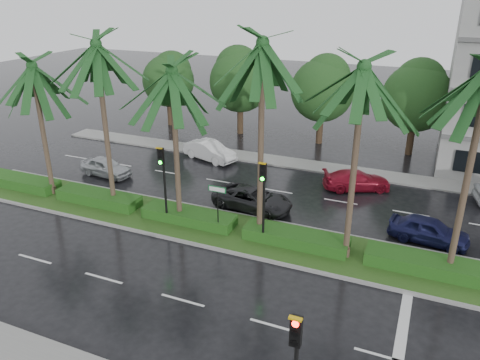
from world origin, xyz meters
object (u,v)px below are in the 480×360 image
at_px(car_red, 357,180).
at_px(car_blue, 429,230).
at_px(car_darkgrey, 253,199).
at_px(signal_median_left, 163,174).
at_px(street_sign, 217,198).
at_px(car_white, 210,151).
at_px(car_silver, 106,167).

height_order(car_red, car_blue, car_blue).
bearing_deg(car_red, car_darkgrey, 111.34).
xyz_separation_m(signal_median_left, street_sign, (3.00, 0.18, -0.87)).
bearing_deg(car_red, car_white, 58.91).
xyz_separation_m(car_silver, car_blue, (20.50, -0.90, 0.03)).
bearing_deg(car_silver, street_sign, -106.58).
bearing_deg(car_white, car_silver, 155.04).
distance_m(signal_median_left, street_sign, 3.13).
bearing_deg(car_white, street_sign, -133.96).
relative_size(street_sign, car_darkgrey, 0.56).
xyz_separation_m(car_darkgrey, car_blue, (9.50, -0.04, 0.02)).
distance_m(car_silver, car_blue, 20.52).
distance_m(car_silver, car_darkgrey, 11.03).
distance_m(street_sign, car_red, 10.46).
distance_m(street_sign, car_white, 11.44).
bearing_deg(car_red, signal_median_left, 111.63).
height_order(car_silver, car_blue, car_blue).
height_order(street_sign, car_blue, street_sign).
bearing_deg(car_white, signal_median_left, -149.07).
xyz_separation_m(signal_median_left, car_red, (8.50, 8.95, -2.39)).
relative_size(car_white, car_darkgrey, 0.92).
bearing_deg(car_red, car_silver, 80.38).
distance_m(signal_median_left, car_silver, 9.11).
height_order(car_darkgrey, car_blue, car_blue).
bearing_deg(signal_median_left, street_sign, 3.47).
xyz_separation_m(street_sign, car_darkgrey, (0.50, 3.56, -1.48)).
xyz_separation_m(signal_median_left, car_white, (-2.44, 10.15, -2.30)).
height_order(signal_median_left, car_darkgrey, signal_median_left).
distance_m(street_sign, car_silver, 11.49).
height_order(street_sign, car_darkgrey, street_sign).
xyz_separation_m(car_white, car_red, (10.94, -1.20, -0.09)).
relative_size(signal_median_left, car_white, 1.03).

